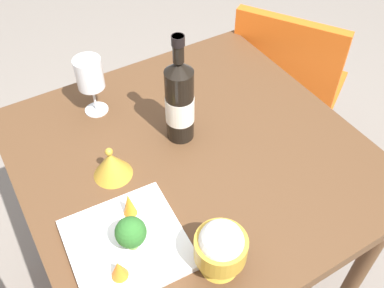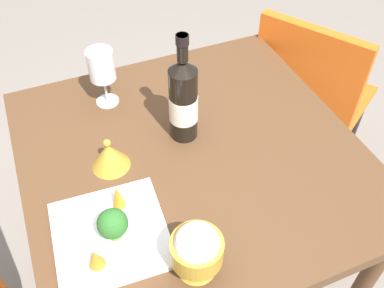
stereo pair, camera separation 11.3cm
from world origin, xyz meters
The scene contains 11 objects.
ground_plane centered at (0.00, 0.00, 0.00)m, with size 8.00×8.00×0.00m, color gray.
dining_table centered at (0.00, 0.00, 0.66)m, with size 0.89×0.89×0.75m.
chair_near_window centered at (-0.31, 0.62, 0.53)m, with size 0.55×0.55×0.85m.
wine_bottle centered at (-0.07, 0.01, 0.88)m, with size 0.08×0.08×0.32m.
wine_glass centered at (-0.29, -0.16, 0.88)m, with size 0.08×0.08×0.18m.
rice_bowl centered at (0.32, -0.12, 0.83)m, with size 0.11×0.11×0.14m.
rice_bowl_lid centered at (-0.04, -0.21, 0.79)m, with size 0.10×0.10×0.09m.
serving_plate centered at (0.17, -0.27, 0.76)m, with size 0.26×0.26×0.02m.
broccoli_floret centered at (0.19, -0.26, 0.82)m, with size 0.07×0.07×0.09m.
carrot_garnish_left centered at (0.11, -0.23, 0.80)m, with size 0.03×0.03×0.07m.
carrot_garnish_right centered at (0.24, -0.31, 0.79)m, with size 0.04×0.04×0.05m.
Camera 2 is at (0.72, -0.30, 1.60)m, focal length 40.22 mm.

